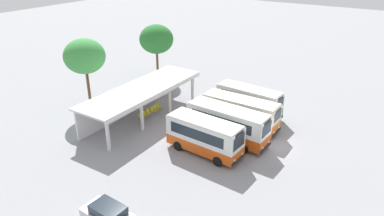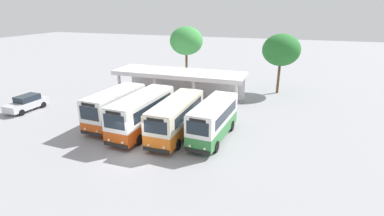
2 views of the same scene
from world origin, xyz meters
TOP-DOWN VIEW (x-y plane):
  - ground_plane at (0.00, 0.00)m, footprint 180.00×180.00m
  - city_bus_nearest_orange at (-4.33, 4.68)m, footprint 2.71×7.13m
  - city_bus_second_in_row at (-1.22, 4.03)m, footprint 2.71×8.14m
  - city_bus_middle_cream at (1.88, 4.20)m, footprint 2.44×7.98m
  - city_bus_fourth_amber at (4.99, 4.67)m, footprint 2.64×7.37m
  - terminal_canopy at (-1.61, 14.51)m, footprint 15.36×4.59m
  - waiting_chair_end_by_column at (-2.50, 13.67)m, footprint 0.45×0.45m
  - waiting_chair_second_from_end at (-1.87, 13.66)m, footprint 0.45×0.45m
  - waiting_chair_middle_seat at (-1.23, 13.62)m, footprint 0.45×0.45m
  - waiting_chair_fourth_seat at (-0.60, 13.55)m, footprint 0.45×0.45m
  - waiting_chair_fifth_seat at (0.04, 13.61)m, footprint 0.45×0.45m
  - waiting_chair_far_end_seat at (0.67, 13.63)m, footprint 0.45×0.45m
  - roadside_tree_behind_canopy at (-3.08, 20.61)m, footprint 4.48×4.48m
  - roadside_tree_east_of_canopy at (9.34, 20.55)m, footprint 4.61×4.61m

SIDE VIEW (x-z plane):
  - ground_plane at x=0.00m, z-range 0.00..0.00m
  - waiting_chair_end_by_column at x=-2.50m, z-range 0.09..0.95m
  - waiting_chair_second_from_end at x=-1.87m, z-range 0.09..0.95m
  - waiting_chair_middle_seat at x=-1.23m, z-range 0.09..0.95m
  - waiting_chair_fourth_seat at x=-0.60m, z-range 0.09..0.95m
  - waiting_chair_fifth_seat at x=0.04m, z-range 0.09..0.95m
  - waiting_chair_far_end_seat at x=0.67m, z-range 0.09..0.95m
  - city_bus_fourth_amber at x=4.99m, z-range 0.17..3.33m
  - city_bus_middle_cream at x=1.88m, z-range 0.17..3.33m
  - city_bus_nearest_orange at x=-4.33m, z-range 0.17..3.42m
  - city_bus_second_in_row at x=-1.22m, z-range 0.17..3.50m
  - terminal_canopy at x=-1.61m, z-range 0.86..4.26m
  - roadside_tree_east_of_canopy at x=9.34m, z-range 1.75..9.19m
  - roadside_tree_behind_canopy at x=-3.08m, z-range 2.10..10.14m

